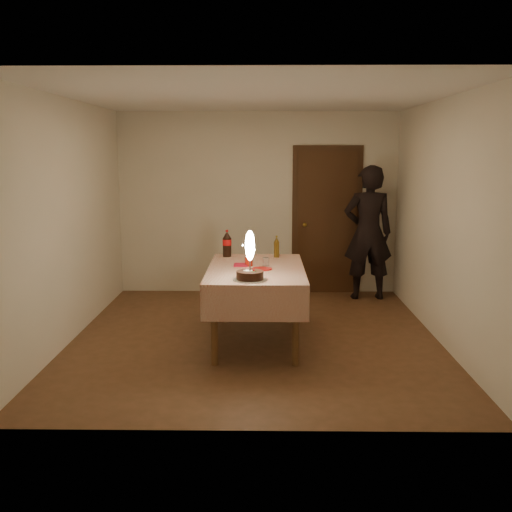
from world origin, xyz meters
The scene contains 11 objects.
ground centered at (0.00, 0.00, 0.00)m, with size 4.00×4.50×0.01m, color brown.
room_shell centered at (0.03, 0.08, 1.65)m, with size 4.04×4.54×2.62m.
dining_table centered at (0.01, -0.12, 0.71)m, with size 1.02×1.72×0.82m.
birthday_cake centered at (-0.04, -0.74, 0.94)m, with size 0.33×0.33×0.48m.
red_plate centered at (0.07, -0.21, 0.82)m, with size 0.22×0.22×0.01m, color red.
red_cup centered at (-0.07, -0.04, 0.87)m, with size 0.08×0.08×0.10m, color #A51A0B.
clear_cup centered at (0.12, -0.03, 0.86)m, with size 0.07×0.07×0.09m, color white.
napkin_stack centered at (-0.15, -0.02, 0.83)m, with size 0.15×0.15×0.02m, color #B5142D.
cola_bottle centered at (-0.34, 0.55, 0.97)m, with size 0.10×0.10×0.32m.
amber_bottle_right centered at (0.24, 0.51, 0.93)m, with size 0.06×0.06×0.25m.
photographer centered at (1.54, 1.85, 0.93)m, with size 0.69×0.49×1.86m.
Camera 1 is at (0.10, -6.38, 2.03)m, focal length 42.00 mm.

